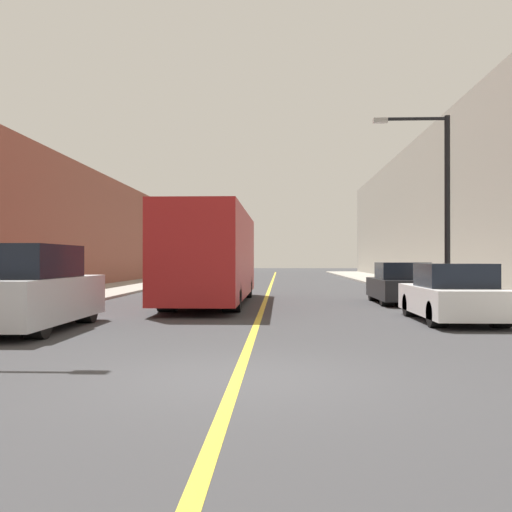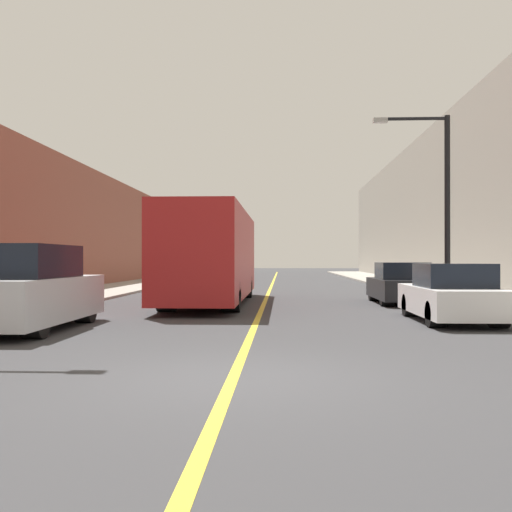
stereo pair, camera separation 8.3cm
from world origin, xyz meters
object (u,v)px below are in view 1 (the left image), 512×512
Objects in this scene: parked_suv_left at (31,291)px; street_lamp_right at (440,193)px; car_right_near at (452,295)px; car_right_mid at (401,285)px; bus at (212,255)px.

street_lamp_right reaches higher than parked_suv_left.
car_right_near is at bearing -101.92° from street_lamp_right.
car_right_near is 0.67× the size of street_lamp_right.
car_right_mid is (9.88, 8.48, -0.22)m from parked_suv_left.
bus is 2.26× the size of parked_suv_left.
street_lamp_right is at bearing 36.32° from parked_suv_left.
street_lamp_right is (8.05, 0.06, 2.17)m from bus.
street_lamp_right is at bearing 0.40° from bus.
parked_suv_left is 0.74× the size of street_lamp_right.
car_right_near reaches higher than car_right_mid.
bus is 8.79m from parked_suv_left.
bus reaches higher than parked_suv_left.
car_right_mid is at bearing 168.87° from street_lamp_right.
parked_suv_left is at bearing -111.00° from bus.
bus reaches higher than car_right_mid.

